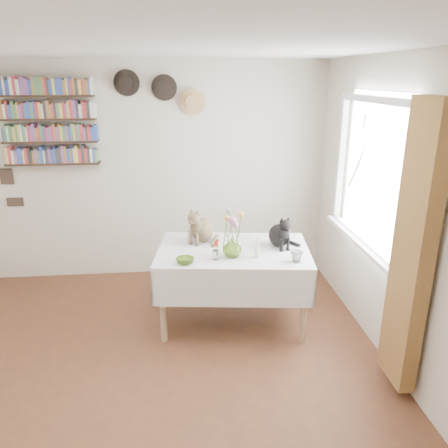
{
  "coord_description": "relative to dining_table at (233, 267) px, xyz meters",
  "views": [
    {
      "loc": [
        0.29,
        -2.81,
        2.31
      ],
      "look_at": [
        0.67,
        0.91,
        1.05
      ],
      "focal_mm": 35.0,
      "sensor_mm": 36.0,
      "label": 1
    }
  ],
  "objects": [
    {
      "name": "flower_bouquet",
      "position": [
        -0.03,
        -0.16,
        0.53
      ],
      "size": [
        0.17,
        0.12,
        0.39
      ],
      "color": "#4C7233",
      "rests_on": "flower_vase"
    },
    {
      "name": "drinking_glass",
      "position": [
        0.51,
        -0.36,
        0.24
      ],
      "size": [
        0.12,
        0.12,
        0.1
      ],
      "primitive_type": "imported",
      "rotation": [
        0.0,
        0.0,
        -0.14
      ],
      "color": "white",
      "rests_on": "dining_table"
    },
    {
      "name": "candlestick",
      "position": [
        0.19,
        -0.23,
        0.25
      ],
      "size": [
        0.05,
        0.05,
        0.18
      ],
      "color": "white",
      "rests_on": "dining_table"
    },
    {
      "name": "berry_jar",
      "position": [
        -0.19,
        -0.23,
        0.28
      ],
      "size": [
        0.05,
        0.05,
        0.22
      ],
      "color": "white",
      "rests_on": "dining_table"
    },
    {
      "name": "wall_art_plaques",
      "position": [
        -2.4,
        1.22,
        0.55
      ],
      "size": [
        0.21,
        0.02,
        0.44
      ],
      "color": "#38281E",
      "rests_on": "room"
    },
    {
      "name": "black_cat",
      "position": [
        0.45,
        0.04,
        0.35
      ],
      "size": [
        0.27,
        0.32,
        0.33
      ],
      "primitive_type": null,
      "rotation": [
        0.0,
        0.0,
        0.21
      ],
      "color": "black",
      "rests_on": "dining_table"
    },
    {
      "name": "green_bowl",
      "position": [
        -0.46,
        -0.29,
        0.21
      ],
      "size": [
        0.21,
        0.21,
        0.05
      ],
      "primitive_type": "imported",
      "rotation": [
        0.0,
        0.0,
        -0.4
      ],
      "color": "#94C048",
      "rests_on": "dining_table"
    },
    {
      "name": "curtain",
      "position": [
        1.13,
        -1.13,
        0.58
      ],
      "size": [
        0.12,
        0.38,
        2.1
      ],
      "primitive_type": "cube",
      "color": "brown",
      "rests_on": "room"
    },
    {
      "name": "room",
      "position": [
        -0.77,
        -1.01,
        0.68
      ],
      "size": [
        4.08,
        4.58,
        2.58
      ],
      "color": "brown",
      "rests_on": "ground"
    },
    {
      "name": "tabby_cat",
      "position": [
        -0.28,
        0.26,
        0.37
      ],
      "size": [
        0.38,
        0.39,
        0.36
      ],
      "primitive_type": null,
      "rotation": [
        0.0,
        0.0,
        -0.68
      ],
      "color": "brown",
      "rests_on": "dining_table"
    },
    {
      "name": "porcelain_figurine",
      "position": [
        0.53,
        -0.03,
        0.23
      ],
      "size": [
        0.05,
        0.05,
        0.1
      ],
      "color": "white",
      "rests_on": "dining_table"
    },
    {
      "name": "wall_hats",
      "position": [
        -0.66,
        1.18,
        1.59
      ],
      "size": [
        0.98,
        0.09,
        0.48
      ],
      "color": "black",
      "rests_on": "room"
    },
    {
      "name": "dining_table",
      "position": [
        0.0,
        0.0,
        0.0
      ],
      "size": [
        1.52,
        1.08,
        0.76
      ],
      "color": "white",
      "rests_on": "room"
    },
    {
      "name": "flower_vase",
      "position": [
        -0.03,
        -0.18,
        0.28
      ],
      "size": [
        0.22,
        0.22,
        0.18
      ],
      "primitive_type": "imported",
      "rotation": [
        0.0,
        0.0,
        0.31
      ],
      "color": "#94C048",
      "rests_on": "dining_table"
    },
    {
      "name": "window",
      "position": [
        1.19,
        -0.21,
        0.82
      ],
      "size": [
        0.12,
        1.52,
        1.32
      ],
      "color": "white",
      "rests_on": "room"
    },
    {
      "name": "bookshelf_unit",
      "position": [
        -1.87,
        1.15,
        1.27
      ],
      "size": [
        1.0,
        0.16,
        0.91
      ],
      "color": "black",
      "rests_on": "room"
    }
  ]
}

